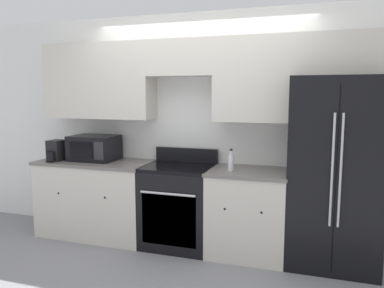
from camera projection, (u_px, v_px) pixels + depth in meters
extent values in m
plane|color=gray|center=(183.00, 258.00, 3.89)|extent=(12.00, 12.00, 0.00)
cube|color=white|center=(201.00, 128.00, 4.34)|extent=(8.00, 0.06, 2.60)
cube|color=beige|center=(100.00, 81.00, 4.45)|extent=(1.34, 0.33, 0.88)
cube|color=beige|center=(183.00, 58.00, 4.10)|extent=(0.75, 0.33, 0.39)
cube|color=beige|center=(295.00, 79.00, 3.76)|extent=(1.66, 0.33, 0.88)
cube|color=beige|center=(97.00, 199.00, 4.49)|extent=(1.34, 0.62, 0.87)
cube|color=slate|center=(95.00, 162.00, 4.43)|extent=(1.36, 0.64, 0.03)
sphere|color=black|center=(59.00, 193.00, 4.27)|extent=(0.03, 0.03, 0.03)
sphere|color=black|center=(105.00, 198.00, 4.09)|extent=(0.03, 0.03, 0.03)
cube|color=beige|center=(248.00, 214.00, 3.93)|extent=(0.80, 0.62, 0.87)
cube|color=slate|center=(249.00, 172.00, 3.87)|extent=(0.82, 0.64, 0.03)
sphere|color=black|center=(225.00, 209.00, 3.68)|extent=(0.03, 0.03, 0.03)
sphere|color=black|center=(261.00, 212.00, 3.57)|extent=(0.03, 0.03, 0.03)
cube|color=black|center=(179.00, 208.00, 4.17)|extent=(0.75, 0.62, 0.87)
cube|color=black|center=(169.00, 220.00, 3.89)|extent=(0.60, 0.01, 0.55)
cube|color=black|center=(178.00, 168.00, 4.11)|extent=(0.75, 0.62, 0.04)
cube|color=black|center=(187.00, 155.00, 4.36)|extent=(0.75, 0.04, 0.16)
cylinder|color=silver|center=(167.00, 194.00, 3.83)|extent=(0.60, 0.02, 0.02)
cube|color=black|center=(334.00, 172.00, 3.68)|extent=(0.86, 0.75, 1.85)
cube|color=black|center=(336.00, 180.00, 3.33)|extent=(0.01, 0.01, 1.71)
cylinder|color=#B7B7BC|center=(332.00, 170.00, 3.30)|extent=(0.02, 0.02, 1.02)
cylinder|color=#B7B7BC|center=(341.00, 171.00, 3.28)|extent=(0.02, 0.02, 1.02)
cube|color=black|center=(95.00, 148.00, 4.46)|extent=(0.53, 0.40, 0.29)
cube|color=black|center=(81.00, 150.00, 4.28)|extent=(0.29, 0.01, 0.19)
cube|color=#262628|center=(99.00, 151.00, 4.21)|extent=(0.12, 0.01, 0.21)
cylinder|color=silver|center=(231.00, 163.00, 3.83)|extent=(0.06, 0.06, 0.16)
cylinder|color=silver|center=(231.00, 153.00, 3.81)|extent=(0.03, 0.03, 0.05)
cylinder|color=black|center=(231.00, 150.00, 3.81)|extent=(0.03, 0.03, 0.02)
cube|color=black|center=(57.00, 150.00, 4.44)|extent=(0.16, 0.19, 0.24)
cylinder|color=black|center=(51.00, 156.00, 4.35)|extent=(0.11, 0.11, 0.11)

